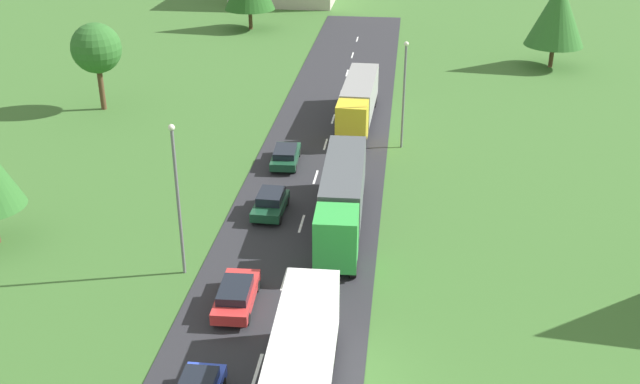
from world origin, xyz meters
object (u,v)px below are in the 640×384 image
object	(u,v)px
truck_second	(342,196)
car_fourth	(271,203)
lamppost_third	(404,90)
car_fifth	(286,155)
lamppost_second	(178,194)
tree_ash	(557,13)
tree_elm	(96,49)
car_third	(236,295)
truck_third	(358,100)

from	to	relation	value
truck_second	car_fourth	xyz separation A→B (m)	(-4.81, 1.24, -1.37)
lamppost_third	car_fifth	bearing A→B (deg)	-151.75
lamppost_second	tree_ash	bearing A→B (deg)	58.93
car_fourth	lamppost_second	size ratio (longest dim) A/B	0.45
lamppost_third	truck_second	bearing A→B (deg)	-103.93
truck_second	car_fourth	bearing A→B (deg)	165.55
lamppost_third	car_fourth	bearing A→B (deg)	-122.97
lamppost_second	tree_elm	bearing A→B (deg)	119.86
truck_second	lamppost_second	size ratio (longest dim) A/B	1.44
truck_second	car_third	bearing A→B (deg)	-116.00
car_third	tree_elm	distance (m)	35.52
truck_third	tree_ash	xyz separation A→B (m)	(19.31, 19.83, 3.68)
truck_third	lamppost_third	distance (m)	6.89
tree_elm	tree_ash	world-z (taller)	tree_ash
lamppost_second	tree_ash	xyz separation A→B (m)	(27.35, 45.39, 0.79)
lamppost_third	tree_ash	xyz separation A→B (m)	(15.45, 24.88, 1.02)
tree_elm	truck_third	bearing A→B (deg)	-2.39
truck_second	truck_third	size ratio (longest dim) A/B	1.02
truck_third	car_fourth	world-z (taller)	truck_third
lamppost_second	tree_elm	xyz separation A→B (m)	(-15.24, 26.54, 0.61)
truck_second	car_third	distance (m)	10.77
car_fourth	tree_ash	distance (m)	44.79
truck_third	tree_elm	world-z (taller)	tree_elm
truck_second	car_fifth	size ratio (longest dim) A/B	2.82
truck_third	car_fourth	bearing A→B (deg)	-103.96
car_fifth	tree_elm	world-z (taller)	tree_elm
car_third	truck_third	bearing A→B (deg)	81.46
lamppost_third	tree_elm	distance (m)	27.81
car_third	lamppost_second	bearing A→B (deg)	140.32
car_fifth	lamppost_second	xyz separation A→B (m)	(-3.28, -15.89, 4.21)
truck_third	tree_ash	size ratio (longest dim) A/B	1.39
car_fifth	lamppost_second	world-z (taller)	lamppost_second
truck_third	car_third	distance (m)	29.02
lamppost_third	lamppost_second	bearing A→B (deg)	-120.11
car_fourth	car_fifth	world-z (taller)	car_fourth
truck_third	lamppost_second	world-z (taller)	lamppost_second
truck_second	car_fifth	world-z (taller)	truck_second
lamppost_third	tree_ash	world-z (taller)	tree_ash
truck_second	car_third	world-z (taller)	truck_second
truck_second	tree_ash	size ratio (longest dim) A/B	1.42
truck_second	lamppost_second	distance (m)	11.00
truck_third	tree_elm	bearing A→B (deg)	177.61
truck_third	car_third	bearing A→B (deg)	-98.54
car_third	lamppost_third	bearing A→B (deg)	70.94
car_fourth	lamppost_third	size ratio (longest dim) A/B	0.47
lamppost_third	truck_third	bearing A→B (deg)	127.37
lamppost_second	lamppost_third	size ratio (longest dim) A/B	1.05
truck_third	car_third	size ratio (longest dim) A/B	2.78
car_fifth	tree_ash	bearing A→B (deg)	50.80
car_fifth	truck_second	bearing A→B (deg)	-61.31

